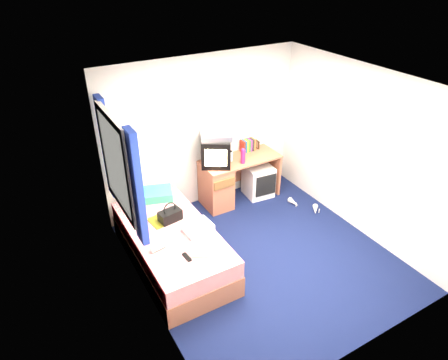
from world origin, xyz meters
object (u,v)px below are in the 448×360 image
desk (225,181)px  storage_cube (258,181)px  pillow (153,194)px  aerosol_can (231,156)px  picture_frame (257,144)px  towel (198,228)px  bed (172,246)px  crt_tv (216,152)px  handbag (170,215)px  remote_control (187,257)px  water_bottle (158,247)px  colour_swatch_fan (201,256)px  vcr (216,136)px  white_heels (305,206)px  magazine (159,221)px  pink_water_bottle (243,157)px

desk → storage_cube: 0.63m
pillow → aerosol_can: (1.36, 0.09, 0.23)m
picture_frame → towel: bearing=-140.8°
bed → towel: (0.29, -0.21, 0.33)m
crt_tv → handbag: 1.37m
aerosol_can → remote_control: 2.13m
pillow → bed: bearing=-95.6°
desk → handbag: size_ratio=4.10×
storage_cube → water_bottle: size_ratio=2.69×
storage_cube → towel: 1.99m
storage_cube → colour_swatch_fan: bearing=-135.8°
picture_frame → water_bottle: bearing=-146.7°
pillow → vcr: bearing=5.3°
aerosol_can → remote_control: aerosol_can is taller
bed → colour_swatch_fan: bearing=-80.9°
handbag → white_heels: 2.36m
bed → pillow: pillow is taller
picture_frame → handbag: picture_frame is taller
colour_swatch_fan → remote_control: size_ratio=1.38×
aerosol_can → white_heels: (0.92, -0.80, -0.79)m
desk → picture_frame: bearing=13.5°
towel → magazine: towel is taller
storage_cube → handbag: bearing=-155.4°
handbag → magazine: handbag is taller
aerosol_can → magazine: 1.68m
storage_cube → water_bottle: (-2.23, -1.13, 0.31)m
pink_water_bottle → magazine: (-1.64, -0.52, -0.32)m
remote_control → water_bottle: bearing=124.1°
towel → remote_control: bearing=-131.9°
crt_tv → pink_water_bottle: bearing=8.0°
towel → water_bottle: 0.58m
pillow → magazine: bearing=-104.8°
bed → aerosol_can: 1.79m
pillow → remote_control: (-0.13, -1.41, -0.05)m
pillow → towel: (0.21, -1.03, -0.00)m
towel → remote_control: (-0.34, -0.38, -0.05)m
aerosol_can → water_bottle: bearing=-145.5°
pillow → water_bottle: pillow is taller
desk → magazine: 1.57m
aerosol_can → magazine: (-1.51, -0.67, -0.28)m
storage_cube → magazine: 2.13m
handbag → desk: bearing=21.3°
aerosol_can → colour_swatch_fan: size_ratio=0.72×
pink_water_bottle → handbag: 1.61m
pink_water_bottle → remote_control: (-1.62, -1.34, -0.31)m
desk → crt_tv: 0.58m
vcr → white_heels: size_ratio=0.82×
remote_control → picture_frame: bearing=35.5°
crt_tv → handbag: (-1.10, -0.73, -0.35)m
colour_swatch_fan → white_heels: bearing=18.4°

